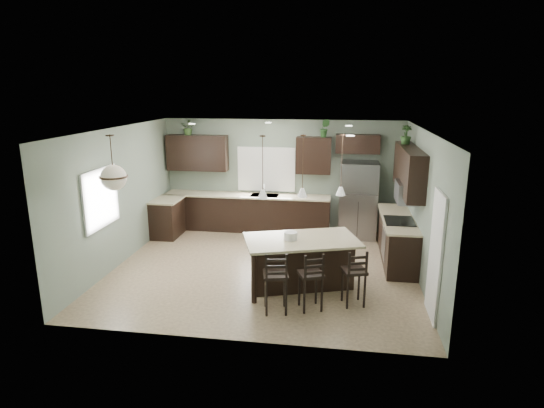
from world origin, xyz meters
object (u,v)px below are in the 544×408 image
(refrigerator, at_px, (358,200))
(kitchen_island, at_px, (301,263))
(bar_stool_left, at_px, (276,281))
(bar_stool_center, at_px, (311,280))
(bar_stool_right, at_px, (354,277))
(plant_back_left, at_px, (188,127))
(serving_dish, at_px, (291,236))

(refrigerator, bearing_deg, kitchen_island, -109.49)
(refrigerator, bearing_deg, bar_stool_left, -108.99)
(bar_stool_center, height_order, bar_stool_right, bar_stool_center)
(bar_stool_center, distance_m, plant_back_left, 5.75)
(refrigerator, height_order, serving_dish, refrigerator)
(bar_stool_left, distance_m, bar_stool_right, 1.33)
(plant_back_left, bearing_deg, refrigerator, -2.96)
(refrigerator, xyz_separation_m, bar_stool_center, (-0.86, -3.93, -0.42))
(serving_dish, bearing_deg, bar_stool_left, -97.83)
(kitchen_island, relative_size, bar_stool_right, 2.00)
(kitchen_island, xyz_separation_m, bar_stool_center, (0.23, -0.84, 0.04))
(serving_dish, height_order, bar_stool_center, serving_dish)
(kitchen_island, distance_m, bar_stool_left, 1.07)
(bar_stool_center, bearing_deg, serving_dish, 96.87)
(kitchen_island, relative_size, plant_back_left, 5.26)
(bar_stool_center, relative_size, plant_back_left, 2.66)
(bar_stool_left, bearing_deg, refrigerator, 59.20)
(bar_stool_center, bearing_deg, plant_back_left, 107.70)
(kitchen_island, distance_m, bar_stool_right, 1.10)
(serving_dish, xyz_separation_m, bar_stool_center, (0.42, -0.78, -0.49))
(refrigerator, height_order, kitchen_island, refrigerator)
(refrigerator, height_order, bar_stool_right, refrigerator)
(bar_stool_center, bearing_deg, kitchen_island, 83.84)
(bar_stool_center, bearing_deg, refrigerator, 56.10)
(serving_dish, bearing_deg, refrigerator, 67.85)
(serving_dish, distance_m, bar_stool_left, 1.07)
(plant_back_left, bearing_deg, bar_stool_left, -56.79)
(bar_stool_left, bearing_deg, kitchen_island, 60.72)
(bar_stool_left, bearing_deg, bar_stool_right, 7.63)
(kitchen_island, height_order, bar_stool_left, bar_stool_left)
(refrigerator, height_order, plant_back_left, plant_back_left)
(bar_stool_center, relative_size, bar_stool_right, 1.01)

